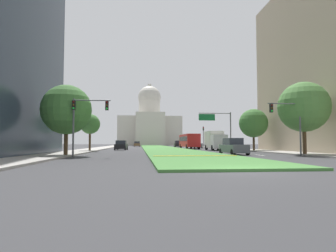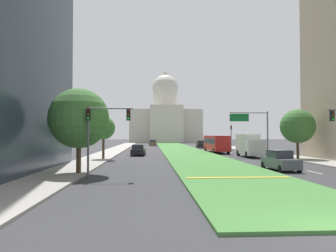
% 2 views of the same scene
% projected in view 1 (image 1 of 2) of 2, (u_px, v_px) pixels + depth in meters
% --- Properties ---
extents(ground_plane, '(272.90, 272.90, 0.00)m').
position_uv_depth(ground_plane, '(158.00, 147.00, 74.46)').
color(ground_plane, '#333335').
extents(grass_median, '(8.09, 111.64, 0.14)m').
position_uv_depth(grass_median, '(160.00, 148.00, 68.31)').
color(grass_median, '#427A38').
rests_on(grass_median, ground_plane).
extents(median_curb_nose, '(7.28, 0.50, 0.04)m').
position_uv_depth(median_curb_nose, '(195.00, 156.00, 25.06)').
color(median_curb_nose, gold).
rests_on(median_curb_nose, grass_median).
extents(lane_dashes_right, '(0.16, 51.62, 0.01)m').
position_uv_depth(lane_dashes_right, '(206.00, 149.00, 53.41)').
color(lane_dashes_right, silver).
rests_on(lane_dashes_right, ground_plane).
extents(sidewalk_left, '(4.00, 111.64, 0.15)m').
position_uv_depth(sidewalk_left, '(100.00, 148.00, 60.83)').
color(sidewalk_left, '#9E9991').
rests_on(sidewalk_left, ground_plane).
extents(sidewalk_right, '(4.00, 111.64, 0.15)m').
position_uv_depth(sidewalk_right, '(221.00, 148.00, 63.46)').
color(sidewalk_right, '#9E9991').
rests_on(sidewalk_right, ground_plane).
extents(capitol_building, '(28.70, 23.52, 29.08)m').
position_uv_depth(capitol_building, '(149.00, 125.00, 135.77)').
color(capitol_building, beige).
rests_on(capitol_building, ground_plane).
extents(traffic_light_near_left, '(3.34, 0.35, 5.20)m').
position_uv_depth(traffic_light_near_left, '(83.00, 114.00, 25.48)').
color(traffic_light_near_left, '#515456').
rests_on(traffic_light_near_left, ground_plane).
extents(traffic_light_near_right, '(3.34, 0.35, 5.20)m').
position_uv_depth(traffic_light_near_right, '(292.00, 117.00, 27.79)').
color(traffic_light_near_right, '#515456').
rests_on(traffic_light_near_right, ground_plane).
extents(traffic_light_far_right, '(0.28, 0.35, 5.20)m').
position_uv_depth(traffic_light_far_right, '(203.00, 134.00, 69.66)').
color(traffic_light_far_right, '#515456').
rests_on(traffic_light_far_right, ground_plane).
extents(overhead_guide_sign, '(5.66, 0.20, 6.50)m').
position_uv_depth(overhead_guide_sign, '(218.00, 123.00, 49.43)').
color(overhead_guide_sign, '#515456').
rests_on(overhead_guide_sign, ground_plane).
extents(street_tree_left_near, '(4.74, 4.74, 6.81)m').
position_uv_depth(street_tree_left_near, '(66.00, 110.00, 27.55)').
color(street_tree_left_near, '#4C3823').
rests_on(street_tree_left_near, ground_plane).
extents(street_tree_right_near, '(5.17, 5.17, 7.55)m').
position_uv_depth(street_tree_right_near, '(304.00, 107.00, 29.78)').
color(street_tree_right_near, '#4C3823').
rests_on(street_tree_right_near, ground_plane).
extents(street_tree_left_mid, '(2.91, 2.91, 5.46)m').
position_uv_depth(street_tree_left_mid, '(90.00, 124.00, 42.29)').
color(street_tree_left_mid, '#4C3823').
rests_on(street_tree_left_mid, ground_plane).
extents(street_tree_right_mid, '(4.29, 4.29, 6.36)m').
position_uv_depth(street_tree_right_mid, '(253.00, 123.00, 43.52)').
color(street_tree_right_mid, '#4C3823').
rests_on(street_tree_right_mid, ground_plane).
extents(sedan_lead_stopped, '(2.05, 4.53, 1.78)m').
position_uv_depth(sedan_lead_stopped, '(233.00, 147.00, 31.24)').
color(sedan_lead_stopped, '#4C5156').
rests_on(sedan_lead_stopped, ground_plane).
extents(sedan_midblock, '(2.17, 4.64, 1.65)m').
position_uv_depth(sedan_midblock, '(121.00, 145.00, 50.24)').
color(sedan_midblock, black).
rests_on(sedan_midblock, ground_plane).
extents(sedan_distant, '(2.01, 4.74, 1.83)m').
position_uv_depth(sedan_distant, '(196.00, 144.00, 63.82)').
color(sedan_distant, '#4C5156').
rests_on(sedan_distant, ground_plane).
extents(sedan_far_horizon, '(2.04, 4.65, 1.77)m').
position_uv_depth(sedan_far_horizon, '(178.00, 144.00, 77.23)').
color(sedan_far_horizon, black).
rests_on(sedan_far_horizon, ground_plane).
extents(sedan_very_far, '(2.03, 4.60, 1.63)m').
position_uv_depth(sedan_very_far, '(137.00, 144.00, 91.54)').
color(sedan_very_far, brown).
rests_on(sedan_very_far, ground_plane).
extents(box_truck_delivery, '(2.40, 6.40, 3.20)m').
position_uv_depth(box_truck_delivery, '(215.00, 140.00, 48.13)').
color(box_truck_delivery, silver).
rests_on(box_truck_delivery, ground_plane).
extents(city_bus, '(2.62, 11.00, 2.95)m').
position_uv_depth(city_bus, '(189.00, 140.00, 58.95)').
color(city_bus, '#B21E1E').
rests_on(city_bus, ground_plane).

